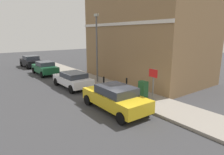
{
  "coord_description": "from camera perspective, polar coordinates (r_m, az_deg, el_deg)",
  "views": [
    {
      "loc": [
        -7.05,
        -9.38,
        4.31
      ],
      "look_at": [
        1.13,
        1.5,
        1.2
      ],
      "focal_mm": 31.1,
      "sensor_mm": 36.0,
      "label": 1
    }
  ],
  "objects": [
    {
      "name": "ground",
      "position": [
        12.5,
        -0.01,
        -7.3
      ],
      "size": [
        80.0,
        80.0,
        0.0
      ],
      "primitive_type": "plane",
      "color": "#38383A"
    },
    {
      "name": "car_yellow",
      "position": [
        11.03,
        0.96,
        -5.9
      ],
      "size": [
        1.96,
        4.39,
        1.44
      ],
      "rotation": [
        0.0,
        0.0,
        1.56
      ],
      "color": "gold",
      "rests_on": "ground"
    },
    {
      "name": "utility_cabinet",
      "position": [
        12.77,
        9.11,
        -3.81
      ],
      "size": [
        0.46,
        0.61,
        1.15
      ],
      "color": "#1E4C28",
      "rests_on": "sidewalk"
    },
    {
      "name": "bollard_far_kerb",
      "position": [
        14.49,
        -2.43,
        -1.56
      ],
      "size": [
        0.14,
        0.14,
        1.04
      ],
      "color": "black",
      "rests_on": "sidewalk"
    },
    {
      "name": "bollard_near_cabinet",
      "position": [
        14.04,
        4.3,
        -2.05
      ],
      "size": [
        0.14,
        0.14,
        1.04
      ],
      "color": "black",
      "rests_on": "sidewalk"
    },
    {
      "name": "car_black",
      "position": [
        27.42,
        -22.68,
        4.44
      ],
      "size": [
        2.04,
        4.06,
        1.47
      ],
      "rotation": [
        0.0,
        0.0,
        1.59
      ],
      "color": "black",
      "rests_on": "ground"
    },
    {
      "name": "sidewalk",
      "position": [
        18.3,
        -6.52,
        -0.6
      ],
      "size": [
        2.57,
        30.0,
        0.15
      ],
      "primitive_type": "cube",
      "color": "gray",
      "rests_on": "ground"
    },
    {
      "name": "car_white",
      "position": [
        15.93,
        -11.45,
        -0.5
      ],
      "size": [
        1.9,
        3.97,
        1.28
      ],
      "rotation": [
        0.0,
        0.0,
        1.59
      ],
      "color": "silver",
      "rests_on": "ground"
    },
    {
      "name": "car_green",
      "position": [
        21.84,
        -19.1,
        2.74
      ],
      "size": [
        1.8,
        3.95,
        1.41
      ],
      "rotation": [
        0.0,
        0.0,
        1.57
      ],
      "color": "#195933",
      "rests_on": "ground"
    },
    {
      "name": "lamppost",
      "position": [
        16.65,
        -4.48,
        9.36
      ],
      "size": [
        0.2,
        0.44,
        5.72
      ],
      "color": "#59595B",
      "rests_on": "sidewalk"
    },
    {
      "name": "street_sign",
      "position": [
        10.85,
        11.96,
        -1.55
      ],
      "size": [
        0.08,
        0.6,
        2.3
      ],
      "color": "#59595B",
      "rests_on": "sidewalk"
    },
    {
      "name": "corner_building",
      "position": [
        18.68,
        10.17,
        12.18
      ],
      "size": [
        6.88,
        10.78,
        8.3
      ],
      "color": "olive",
      "rests_on": "ground"
    }
  ]
}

